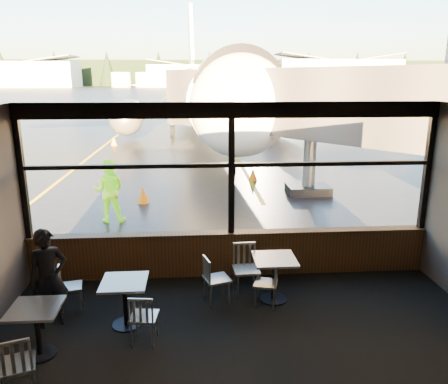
{
  "coord_description": "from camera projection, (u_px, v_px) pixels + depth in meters",
  "views": [
    {
      "loc": [
        -0.74,
        -8.25,
        3.94
      ],
      "look_at": [
        -0.07,
        1.0,
        1.5
      ],
      "focal_mm": 35.0,
      "sensor_mm": 36.0,
      "label": 1
    }
  ],
  "objects": [
    {
      "name": "ground_plane",
      "position": [
        194.0,
        92.0,
        124.76
      ],
      "size": [
        520.0,
        520.0,
        0.0
      ],
      "primitive_type": "plane",
      "color": "black",
      "rests_on": "ground"
    },
    {
      "name": "carpet_floor",
      "position": [
        250.0,
        367.0,
        6.12
      ],
      "size": [
        8.0,
        6.0,
        0.01
      ],
      "primitive_type": "cube",
      "color": "black",
      "rests_on": "ground"
    },
    {
      "name": "ceiling",
      "position": [
        254.0,
        115.0,
        5.23
      ],
      "size": [
        8.0,
        6.0,
        0.04
      ],
      "primitive_type": "cube",
      "color": "#38332D",
      "rests_on": "ground"
    },
    {
      "name": "window_sill",
      "position": [
        231.0,
        254.0,
        8.9
      ],
      "size": [
        8.0,
        0.28,
        0.9
      ],
      "primitive_type": "cube",
      "color": "#4A2E16",
      "rests_on": "ground"
    },
    {
      "name": "window_header",
      "position": [
        232.0,
        110.0,
        8.16
      ],
      "size": [
        8.0,
        0.18,
        0.3
      ],
      "primitive_type": "cube",
      "color": "black",
      "rests_on": "ground"
    },
    {
      "name": "mullion_left",
      "position": [
        22.0,
        173.0,
        8.18
      ],
      "size": [
        0.12,
        0.12,
        2.6
      ],
      "primitive_type": "cube",
      "color": "black",
      "rests_on": "ground"
    },
    {
      "name": "mullion_centre",
      "position": [
        231.0,
        170.0,
        8.46
      ],
      "size": [
        0.12,
        0.12,
        2.6
      ],
      "primitive_type": "cube",
      "color": "black",
      "rests_on": "ground"
    },
    {
      "name": "mullion_right",
      "position": [
        428.0,
        167.0,
        8.73
      ],
      "size": [
        0.12,
        0.12,
        2.6
      ],
      "primitive_type": "cube",
      "color": "black",
      "rests_on": "ground"
    },
    {
      "name": "window_transom",
      "position": [
        231.0,
        165.0,
        8.43
      ],
      "size": [
        8.0,
        0.1,
        0.08
      ],
      "primitive_type": "cube",
      "color": "black",
      "rests_on": "ground"
    },
    {
      "name": "airliner",
      "position": [
        205.0,
        54.0,
        28.27
      ],
      "size": [
        31.43,
        36.94,
        10.77
      ],
      "primitive_type": null,
      "rotation": [
        0.0,
        0.0,
        0.06
      ],
      "color": "white",
      "rests_on": "ground_plane"
    },
    {
      "name": "jet_bridge",
      "position": [
        328.0,
        130.0,
        13.98
      ],
      "size": [
        8.71,
        10.64,
        4.64
      ],
      "primitive_type": null,
      "color": "#2C2C2F",
      "rests_on": "ground_plane"
    },
    {
      "name": "cafe_table_near",
      "position": [
        274.0,
        279.0,
        7.88
      ],
      "size": [
        0.75,
        0.75,
        0.82
      ],
      "primitive_type": null,
      "color": "#A29D95",
      "rests_on": "carpet_floor"
    },
    {
      "name": "cafe_table_mid",
      "position": [
        126.0,
        303.0,
        7.06
      ],
      "size": [
        0.72,
        0.72,
        0.79
      ],
      "primitive_type": null,
      "color": "#ABA59D",
      "rests_on": "carpet_floor"
    },
    {
      "name": "cafe_table_left",
      "position": [
        38.0,
        332.0,
        6.29
      ],
      "size": [
        0.71,
        0.71,
        0.78
      ],
      "primitive_type": null,
      "color": "gray",
      "rests_on": "carpet_floor"
    },
    {
      "name": "chair_near_e",
      "position": [
        266.0,
        284.0,
        7.7
      ],
      "size": [
        0.56,
        0.56,
        0.83
      ],
      "primitive_type": null,
      "rotation": [
        0.0,
        0.0,
        1.29
      ],
      "color": "#B8B3A6",
      "rests_on": "carpet_floor"
    },
    {
      "name": "chair_near_w",
      "position": [
        217.0,
        279.0,
        7.8
      ],
      "size": [
        0.6,
        0.6,
        0.89
      ],
      "primitive_type": null,
      "rotation": [
        0.0,
        0.0,
        -1.28
      ],
      "color": "#AAA699",
      "rests_on": "carpet_floor"
    },
    {
      "name": "chair_near_n",
      "position": [
        246.0,
        270.0,
        8.07
      ],
      "size": [
        0.56,
        0.56,
        0.97
      ],
      "primitive_type": null,
      "rotation": [
        0.0,
        0.0,
        3.21
      ],
      "color": "#B3AEA2",
      "rests_on": "carpet_floor"
    },
    {
      "name": "chair_mid_s",
      "position": [
        144.0,
        317.0,
        6.61
      ],
      "size": [
        0.51,
        0.51,
        0.84
      ],
      "primitive_type": null,
      "rotation": [
        0.0,
        0.0,
        -0.12
      ],
      "color": "beige",
      "rests_on": "carpet_floor"
    },
    {
      "name": "chair_mid_w",
      "position": [
        71.0,
        287.0,
        7.61
      ],
      "size": [
        0.51,
        0.51,
        0.8
      ],
      "primitive_type": null,
      "rotation": [
        0.0,
        0.0,
        -1.37
      ],
      "color": "#BAB5A8",
      "rests_on": "carpet_floor"
    },
    {
      "name": "chair_left_s",
      "position": [
        16.0,
        365.0,
        5.42
      ],
      "size": [
        0.66,
        0.66,
        0.95
      ],
      "primitive_type": null,
      "rotation": [
        0.0,
        0.0,
        0.32
      ],
      "color": "beige",
      "rests_on": "carpet_floor"
    },
    {
      "name": "passenger",
      "position": [
        49.0,
        278.0,
        6.99
      ],
      "size": [
        0.71,
        0.62,
        1.65
      ],
      "primitive_type": "imported",
      "rotation": [
        0.0,
        0.0,
        0.47
      ],
      "color": "black",
      "rests_on": "carpet_floor"
    },
    {
      "name": "ground_crew",
      "position": [
        109.0,
        191.0,
        12.15
      ],
      "size": [
        0.88,
        0.69,
        1.77
      ],
      "primitive_type": "imported",
      "rotation": [
        0.0,
        0.0,
        3.12
      ],
      "color": "#BFF219",
      "rests_on": "ground_plane"
    },
    {
      "name": "cone_nose",
      "position": [
        253.0,
        174.0,
        17.17
      ],
      "size": [
        0.35,
        0.35,
        0.49
      ],
      "primitive_type": "cone",
      "color": "#EF5707",
      "rests_on": "ground_plane"
    },
    {
      "name": "cone_wing",
      "position": [
        114.0,
        141.0,
        25.97
      ],
      "size": [
        0.38,
        0.38,
        0.53
      ],
      "primitive_type": "cone",
      "color": "#FF4708",
      "rests_on": "ground_plane"
    },
    {
      "name": "hangar_left",
      "position": [
        20.0,
        73.0,
        176.33
      ],
      "size": [
        45.0,
        18.0,
        11.0
      ],
      "primitive_type": null,
      "color": "silver",
      "rests_on": "ground_plane"
    },
    {
      "name": "hangar_mid",
      "position": [
        193.0,
        75.0,
        186.18
      ],
      "size": [
        38.0,
        15.0,
        10.0
      ],
      "primitive_type": null,
      "color": "silver",
      "rests_on": "ground_plane"
    },
    {
      "name": "hangar_right",
      "position": [
        336.0,
        72.0,
        183.38
      ],
      "size": [
        50.0,
        20.0,
        12.0
      ],
      "primitive_type": null,
      "color": "silver",
      "rests_on": "ground_plane"
    },
    {
      "name": "fuel_tank_a",
      "position": [
        121.0,
        80.0,
        181.7
      ],
      "size": [
        8.0,
        8.0,
        6.0
      ],
      "primitive_type": "cylinder",
      "color": "silver",
      "rests_on": "ground_plane"
    },
    {
      "name": "fuel_tank_b",
      "position": [
        145.0,
        80.0,
        182.4
      ],
      "size": [
        8.0,
        8.0,
        6.0
      ],
      "primitive_type": "cylinder",
      "color": "silver",
      "rests_on": "ground_plane"
    },
    {
      "name": "fuel_tank_c",
      "position": [
        169.0,
        80.0,
        183.1
      ],
      "size": [
        8.0,
        8.0,
        6.0
      ],
      "primitive_type": "cylinder",
      "color": "silver",
      "rests_on": "ground_plane"
    },
    {
      "name": "treeline",
      "position": [
        193.0,
        73.0,
        210.04
      ],
      "size": [
        360.0,
        3.0,
        12.0
      ],
      "primitive_type": "cube",
      "color": "black",
      "rests_on": "ground_plane"
    },
    {
      "name": "cone_extra",
      "position": [
        143.0,
        195.0,
        14.09
      ],
      "size": [
        0.4,
        0.4,
        0.55
      ],
      "primitive_type": "cone",
      "color": "#E65207",
      "rests_on": "ground_plane"
    }
  ]
}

